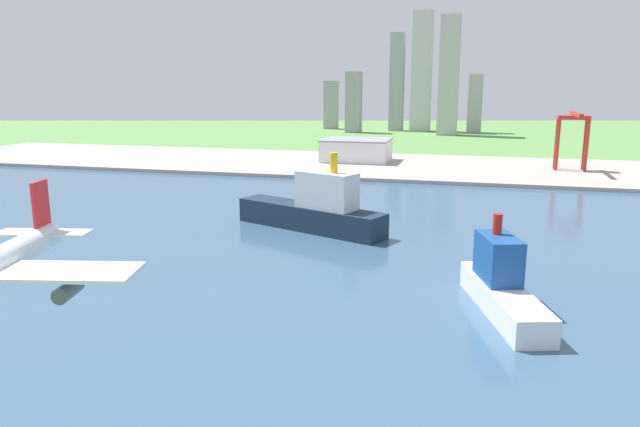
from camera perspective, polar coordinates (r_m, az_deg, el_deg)
name	(u,v)px	position (r m, az deg, el deg)	size (l,w,h in m)	color
ground_plane	(405,228)	(272.81, 8.06, -1.36)	(2400.00, 2400.00, 0.00)	#5A8A47
water_bay	(384,267)	(215.45, 6.14, -5.05)	(840.00, 360.00, 0.15)	#385675
industrial_pier	(436,168)	(458.73, 10.92, 4.31)	(840.00, 140.00, 2.50)	#A79A92
ferry_boat	(502,285)	(180.44, 16.88, -6.52)	(25.40, 50.96, 26.88)	white
cargo_ship	(315,209)	(263.17, -0.48, 0.43)	(72.93, 40.99, 35.17)	#192838
port_crane_red	(573,129)	(460.05, 22.90, 7.41)	(21.47, 44.72, 41.23)	#B72D23
warehouse_main	(356,150)	(478.94, 3.48, 6.05)	(52.56, 41.77, 17.39)	white
distant_skyline	(417,82)	(789.81, 9.22, 12.23)	(209.51, 76.63, 151.82)	#96979E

